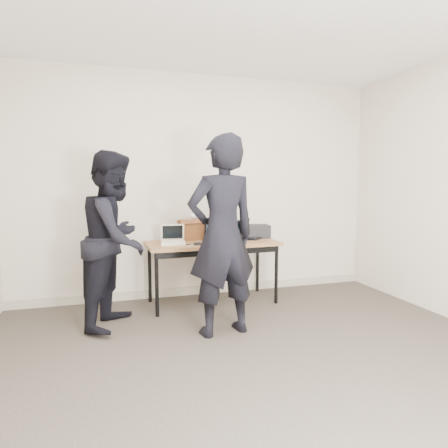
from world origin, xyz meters
name	(u,v)px	position (x,y,z in m)	size (l,w,h in m)	color
room	(278,189)	(0.00, 0.00, 1.35)	(4.60, 4.60, 2.80)	#403931
desk	(213,247)	(0.04, 1.84, 0.66)	(1.53, 0.72, 0.72)	brown
laptop_beige	(173,240)	(-0.43, 1.82, 0.76)	(0.29, 0.28, 0.21)	beige
laptop_center	(218,237)	(0.10, 1.85, 0.77)	(0.29, 0.28, 0.22)	black
laptop_right	(248,234)	(0.54, 2.02, 0.77)	(0.44, 0.44, 0.23)	black
leather_satchel	(193,229)	(-0.14, 2.07, 0.85)	(0.38, 0.22, 0.25)	brown
tissue	(196,216)	(-0.11, 2.08, 1.00)	(0.13, 0.10, 0.08)	white
equipment_box	(258,231)	(0.67, 2.04, 0.80)	(0.28, 0.23, 0.16)	black
power_brick	(197,244)	(-0.18, 1.68, 0.73)	(0.08, 0.05, 0.03)	black
cables	(217,241)	(0.08, 1.85, 0.72)	(1.14, 0.49, 0.01)	black
person_typist	(222,236)	(-0.11, 0.95, 0.91)	(0.67, 0.44, 1.83)	black
person_observer	(115,239)	(-1.04, 1.47, 0.85)	(0.82, 0.64, 1.70)	black
baseboard	(202,290)	(0.00, 2.23, 0.05)	(4.50, 0.03, 0.10)	#AFA791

